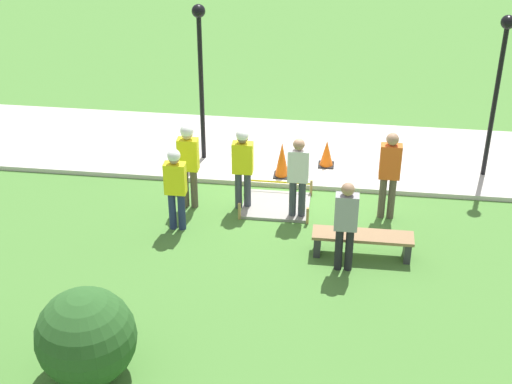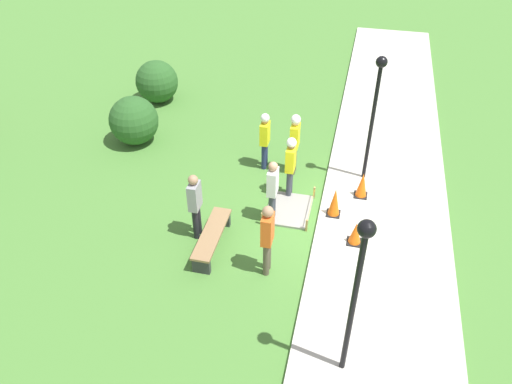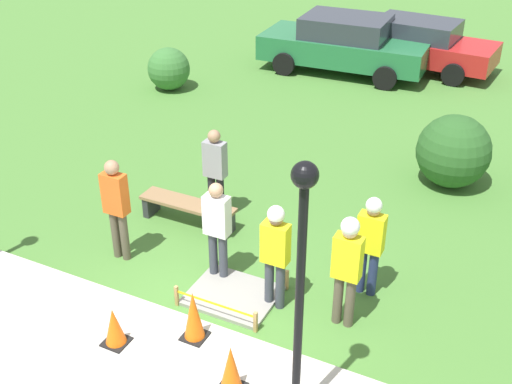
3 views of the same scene
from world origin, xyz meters
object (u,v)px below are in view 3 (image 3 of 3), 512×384
at_px(traffic_cone_near_patch, 114,326).
at_px(traffic_cone_sidewalk_edge, 231,369).
at_px(bystander_in_gray_shirt, 217,226).
at_px(lamppost_near, 301,261).
at_px(bystander_in_white_shirt, 215,169).
at_px(parked_car_green, 345,44).
at_px(parked_car_red, 416,44).
at_px(traffic_cone_far_patch, 194,316).
at_px(worker_assistant, 371,238).
at_px(worker_trainee, 347,262).
at_px(worker_supervisor, 275,249).
at_px(bystander_in_orange_shirt, 116,204).
at_px(park_bench, 188,208).

bearing_deg(traffic_cone_near_patch, traffic_cone_sidewalk_edge, -0.93).
distance_m(bystander_in_gray_shirt, lamppost_near, 3.39).
height_order(bystander_in_white_shirt, parked_car_green, bystander_in_white_shirt).
bearing_deg(parked_car_red, traffic_cone_near_patch, -88.50).
xyz_separation_m(traffic_cone_far_patch, worker_assistant, (1.79, 2.15, 0.51)).
height_order(traffic_cone_near_patch, traffic_cone_far_patch, traffic_cone_far_patch).
bearing_deg(parked_car_red, worker_trainee, -76.17).
bearing_deg(worker_supervisor, worker_trainee, 4.06).
relative_size(worker_supervisor, worker_assistant, 1.03).
height_order(worker_supervisor, parked_car_green, worker_supervisor).
bearing_deg(traffic_cone_far_patch, bystander_in_orange_shirt, 150.52).
bearing_deg(traffic_cone_far_patch, traffic_cone_near_patch, -147.44).
bearing_deg(parked_car_green, parked_car_red, 30.52).
height_order(traffic_cone_near_patch, lamppost_near, lamppost_near).
xyz_separation_m(traffic_cone_sidewalk_edge, bystander_in_orange_shirt, (-3.08, 1.84, 0.59)).
xyz_separation_m(worker_supervisor, worker_assistant, (1.13, 0.91, -0.04)).
bearing_deg(bystander_in_white_shirt, parked_car_red, 83.50).
height_order(park_bench, bystander_in_gray_shirt, bystander_in_gray_shirt).
bearing_deg(worker_trainee, bystander_in_orange_shirt, -178.77).
xyz_separation_m(traffic_cone_far_patch, bystander_in_gray_shirt, (-0.44, 1.47, 0.49)).
distance_m(traffic_cone_sidewalk_edge, worker_assistant, 2.95).
bearing_deg(lamppost_near, traffic_cone_sidewalk_edge, 178.85).
distance_m(bystander_in_gray_shirt, parked_car_green, 10.50).
bearing_deg(bystander_in_orange_shirt, worker_assistant, 13.12).
bearing_deg(worker_assistant, traffic_cone_far_patch, -129.79).
relative_size(traffic_cone_near_patch, worker_supervisor, 0.34).
height_order(park_bench, lamppost_near, lamppost_near).
bearing_deg(worker_supervisor, traffic_cone_near_patch, -130.79).
xyz_separation_m(traffic_cone_far_patch, parked_car_red, (-0.26, 13.02, 0.27)).
relative_size(worker_trainee, bystander_in_gray_shirt, 1.05).
relative_size(traffic_cone_near_patch, worker_assistant, 0.35).
xyz_separation_m(park_bench, bystander_in_orange_shirt, (-0.45, -1.39, 0.72)).
relative_size(traffic_cone_sidewalk_edge, parked_car_red, 0.15).
bearing_deg(bystander_in_white_shirt, worker_assistant, -16.33).
distance_m(traffic_cone_far_patch, traffic_cone_sidewalk_edge, 1.10).
xyz_separation_m(traffic_cone_near_patch, worker_trainee, (2.63, 1.89, 0.69)).
xyz_separation_m(worker_assistant, parked_car_red, (-2.05, 10.87, -0.24)).
distance_m(traffic_cone_sidewalk_edge, bystander_in_white_shirt, 4.39).
bearing_deg(worker_assistant, bystander_in_orange_shirt, -166.88).
height_order(bystander_in_gray_shirt, lamppost_near, lamppost_near).
bearing_deg(worker_supervisor, bystander_in_orange_shirt, -179.83).
relative_size(traffic_cone_far_patch, parked_car_red, 0.17).
height_order(worker_trainee, lamppost_near, lamppost_near).
distance_m(traffic_cone_near_patch, park_bench, 3.30).
relative_size(traffic_cone_near_patch, parked_car_red, 0.13).
distance_m(bystander_in_gray_shirt, bystander_in_white_shirt, 1.87).
xyz_separation_m(traffic_cone_near_patch, worker_assistant, (2.70, 2.73, 0.61)).
height_order(worker_supervisor, worker_trainee, worker_trainee).
bearing_deg(parked_car_green, park_bench, -90.63).
xyz_separation_m(traffic_cone_far_patch, parked_car_green, (-2.05, 11.84, 0.35)).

